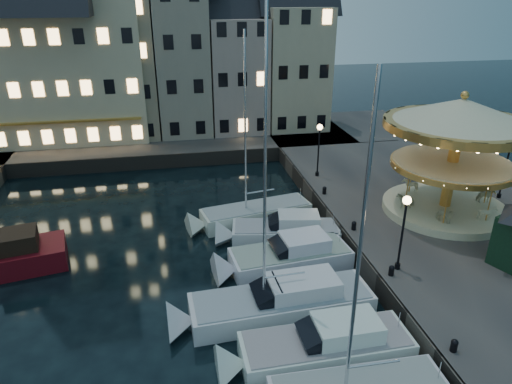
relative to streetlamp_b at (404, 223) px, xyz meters
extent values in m
plane|color=black|center=(-7.20, -1.00, -4.02)|extent=(160.00, 160.00, 0.00)
cube|color=#474442|center=(6.80, 5.00, -3.37)|extent=(16.00, 56.00, 1.30)
cube|color=#474442|center=(-15.20, 27.00, -3.37)|extent=(44.00, 12.00, 1.30)
cube|color=#47423A|center=(-1.20, 5.00, -3.37)|extent=(0.15, 44.00, 1.30)
cube|color=#47423A|center=(-13.20, 21.00, -3.37)|extent=(48.00, 0.15, 1.30)
cylinder|color=black|center=(0.00, 0.00, -2.57)|extent=(0.28, 0.28, 0.30)
cylinder|color=black|center=(0.00, 0.00, -0.82)|extent=(0.12, 0.12, 3.80)
sphere|color=#FFD18C|center=(0.00, 0.00, 1.23)|extent=(0.44, 0.44, 0.44)
cylinder|color=black|center=(0.00, 13.50, -2.57)|extent=(0.28, 0.28, 0.30)
cylinder|color=black|center=(0.00, 13.50, -0.82)|extent=(0.12, 0.12, 3.80)
sphere|color=#FFD18C|center=(0.00, 13.50, 1.23)|extent=(0.44, 0.44, 0.44)
cylinder|color=black|center=(11.30, 7.00, -2.57)|extent=(0.28, 0.28, 0.30)
cylinder|color=black|center=(11.30, 7.00, -0.82)|extent=(0.12, 0.12, 3.80)
sphere|color=#FFD18C|center=(11.30, 7.00, 1.23)|extent=(0.44, 0.44, 0.44)
cylinder|color=black|center=(-0.60, -6.00, -2.52)|extent=(0.28, 0.28, 0.40)
sphere|color=black|center=(-0.60, -6.00, -2.30)|extent=(0.30, 0.30, 0.30)
cylinder|color=black|center=(-0.60, -0.50, -2.52)|extent=(0.28, 0.28, 0.40)
sphere|color=black|center=(-0.60, -0.50, -2.30)|extent=(0.30, 0.30, 0.30)
cylinder|color=black|center=(-0.60, 4.50, -2.52)|extent=(0.28, 0.28, 0.40)
sphere|color=black|center=(-0.60, 4.50, -2.30)|extent=(0.30, 0.30, 0.30)
cylinder|color=black|center=(-0.60, 10.00, -2.52)|extent=(0.28, 0.28, 0.40)
sphere|color=black|center=(-0.60, 10.00, -2.30)|extent=(0.30, 0.30, 0.30)
cube|color=gray|center=(-21.25, 29.00, 3.28)|extent=(5.60, 8.00, 12.00)
cube|color=gray|center=(-15.20, 29.00, 3.78)|extent=(6.20, 8.00, 13.00)
cube|color=gray|center=(-9.45, 29.00, 4.28)|extent=(5.00, 8.00, 14.00)
cube|color=gray|center=(-4.00, 29.00, 2.78)|extent=(5.60, 8.00, 11.00)
cube|color=tan|center=(2.05, 29.00, 3.28)|extent=(6.20, 8.00, 12.00)
cube|color=beige|center=(-21.20, 29.00, 4.78)|extent=(16.00, 9.00, 15.00)
cylinder|color=silver|center=(-5.60, -7.00, 2.99)|extent=(0.14, 0.14, 11.81)
cube|color=silver|center=(-5.32, -4.15, -3.57)|extent=(7.35, 2.50, 1.30)
cube|color=gray|center=(-5.32, -4.15, -2.90)|extent=(6.98, 2.31, 0.10)
cube|color=silver|center=(-4.44, -4.14, -2.47)|extent=(2.80, 1.86, 0.80)
cube|color=black|center=(-5.91, -4.15, -2.57)|extent=(1.24, 1.72, 0.96)
cube|color=silver|center=(-6.46, -0.86, -3.57)|extent=(9.02, 3.01, 1.30)
cube|color=gray|center=(-6.46, -0.86, -2.90)|extent=(8.56, 2.79, 0.10)
cube|color=silver|center=(-5.39, -0.81, -2.47)|extent=(3.47, 2.12, 0.80)
cube|color=black|center=(-7.17, -0.89, -2.57)|extent=(1.52, 1.90, 1.06)
cylinder|color=silver|center=(-7.35, -0.90, 3.08)|extent=(0.14, 0.14, 12.00)
cube|color=silver|center=(-4.94, 3.16, -3.57)|extent=(7.02, 3.23, 1.30)
cube|color=gray|center=(-4.94, 3.16, -2.90)|extent=(6.67, 2.99, 0.10)
cube|color=silver|center=(-4.12, 3.24, -2.47)|extent=(2.76, 2.19, 0.80)
cube|color=black|center=(-5.48, 3.11, -2.57)|extent=(1.32, 1.93, 0.93)
cube|color=silver|center=(-4.48, 6.07, -3.57)|extent=(6.98, 3.40, 1.30)
cube|color=gray|center=(-4.48, 6.07, -2.90)|extent=(6.61, 3.16, 0.10)
cube|color=silver|center=(-3.69, 5.93, -2.47)|extent=(2.80, 2.10, 0.80)
cube|color=black|center=(-5.01, 6.17, -2.57)|extent=(1.40, 1.74, 0.92)
cube|color=silver|center=(-5.75, 9.22, -3.57)|extent=(7.81, 3.59, 1.30)
cube|color=gray|center=(-5.75, 9.22, -2.90)|extent=(7.41, 3.35, 0.10)
cylinder|color=silver|center=(-6.49, 9.08, 2.15)|extent=(0.14, 0.14, 10.14)
cube|color=black|center=(-20.27, 6.06, -2.27)|extent=(2.71, 2.37, 1.08)
cylinder|color=beige|center=(6.20, 5.69, -2.47)|extent=(7.91, 7.91, 0.49)
cylinder|color=gold|center=(6.20, 5.69, 0.84)|extent=(0.69, 0.69, 6.13)
cylinder|color=beige|center=(6.20, 5.69, 0.74)|extent=(7.32, 7.32, 0.18)
cylinder|color=gold|center=(6.20, 5.69, 0.57)|extent=(7.59, 7.59, 0.35)
cone|color=beige|center=(6.20, 5.69, 4.01)|extent=(9.10, 9.10, 1.58)
cylinder|color=gold|center=(6.20, 5.69, 3.17)|extent=(9.10, 9.10, 0.49)
sphere|color=gold|center=(6.20, 5.69, 5.00)|extent=(0.49, 0.49, 0.49)
imported|color=beige|center=(8.85, 6.51, -1.73)|extent=(1.65, 1.19, 0.99)
camera|label=1|loc=(-11.18, -18.52, 10.61)|focal=32.00mm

